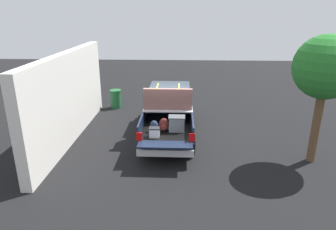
% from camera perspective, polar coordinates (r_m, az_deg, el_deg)
% --- Properties ---
extents(ground_plane, '(40.00, 40.00, 0.00)m').
position_cam_1_polar(ground_plane, '(12.93, 0.11, -3.72)').
color(ground_plane, black).
extents(pickup_truck, '(6.05, 2.06, 2.23)m').
position_cam_1_polar(pickup_truck, '(12.93, 0.19, 0.78)').
color(pickup_truck, '#162138').
rests_on(pickup_truck, ground_plane).
extents(building_facade, '(8.14, 0.36, 3.50)m').
position_cam_1_polar(building_facade, '(12.72, -18.05, 3.26)').
color(building_facade, silver).
rests_on(building_facade, ground_plane).
extents(tree_background, '(2.08, 2.08, 4.35)m').
position_cam_1_polar(tree_background, '(10.97, 27.52, 7.76)').
color(tree_background, brown).
rests_on(tree_background, ground_plane).
extents(trash_can, '(0.60, 0.60, 0.98)m').
position_cam_1_polar(trash_can, '(16.57, -9.77, 3.02)').
color(trash_can, '#1E592D').
rests_on(trash_can, ground_plane).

